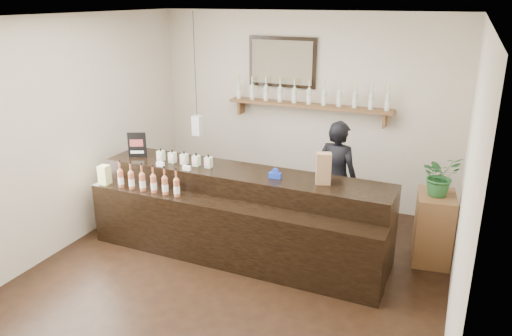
{
  "coord_description": "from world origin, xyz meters",
  "views": [
    {
      "loc": [
        2.13,
        -4.41,
        2.99
      ],
      "look_at": [
        -0.02,
        0.7,
        1.07
      ],
      "focal_mm": 35.0,
      "sensor_mm": 36.0,
      "label": 1
    }
  ],
  "objects": [
    {
      "name": "counter",
      "position": [
        -0.19,
        0.57,
        0.47
      ],
      "size": [
        3.62,
        1.06,
        1.17
      ],
      "color": "black",
      "rests_on": "ground"
    },
    {
      "name": "room_shell",
      "position": [
        0.0,
        0.0,
        1.7
      ],
      "size": [
        5.0,
        5.0,
        5.0
      ],
      "color": "beige",
      "rests_on": "ground"
    },
    {
      "name": "side_cabinet",
      "position": [
        2.0,
        1.27,
        0.42
      ],
      "size": [
        0.48,
        0.62,
        0.83
      ],
      "color": "brown",
      "rests_on": "ground"
    },
    {
      "name": "tape_dispenser",
      "position": [
        0.25,
        0.62,
        1.05
      ],
      "size": [
        0.14,
        0.06,
        0.12
      ],
      "color": "#1936B0",
      "rests_on": "counter"
    },
    {
      "name": "paper_bag",
      "position": [
        0.8,
        0.66,
        1.18
      ],
      "size": [
        0.19,
        0.17,
        0.35
      ],
      "color": "#9A734A",
      "rests_on": "counter"
    },
    {
      "name": "potted_plant",
      "position": [
        2.0,
        1.27,
        1.07
      ],
      "size": [
        0.57,
        0.56,
        0.47
      ],
      "primitive_type": "imported",
      "rotation": [
        0.0,
        0.0,
        0.69
      ],
      "color": "#255E2A",
      "rests_on": "side_cabinet"
    },
    {
      "name": "shopkeeper",
      "position": [
        0.76,
        1.55,
        0.86
      ],
      "size": [
        0.71,
        0.55,
        1.72
      ],
      "primitive_type": "imported",
      "rotation": [
        0.0,
        0.0,
        2.9
      ],
      "color": "black",
      "rests_on": "ground"
    },
    {
      "name": "promo_sign",
      "position": [
        -1.67,
        0.67,
        1.17
      ],
      "size": [
        0.22,
        0.12,
        0.33
      ],
      "color": "black",
      "rests_on": "counter"
    },
    {
      "name": "ground",
      "position": [
        0.0,
        0.0,
        0.0
      ],
      "size": [
        5.0,
        5.0,
        0.0
      ],
      "primitive_type": "plane",
      "color": "black",
      "rests_on": "ground"
    },
    {
      "name": "back_wall_decor",
      "position": [
        -0.15,
        2.37,
        1.76
      ],
      "size": [
        2.66,
        0.96,
        1.69
      ],
      "color": "brown",
      "rests_on": "ground"
    }
  ]
}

